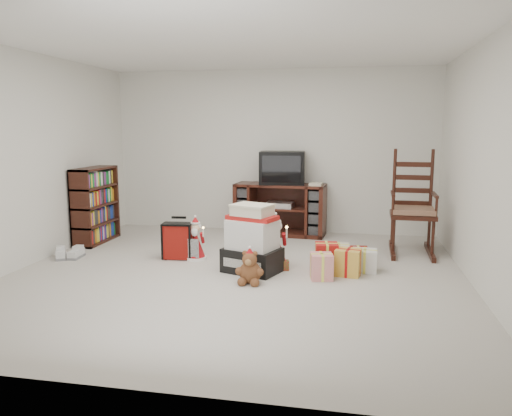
{
  "coord_description": "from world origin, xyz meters",
  "views": [
    {
      "loc": [
        1.25,
        -5.19,
        1.62
      ],
      "look_at": [
        0.12,
        0.6,
        0.66
      ],
      "focal_mm": 35.0,
      "sensor_mm": 36.0,
      "label": 1
    }
  ],
  "objects_px": {
    "sneaker_pair": "(69,254)",
    "crt_television": "(282,168)",
    "rocking_chair": "(412,216)",
    "gift_cluster": "(343,258)",
    "red_suitcase": "(178,241)",
    "bookshelf": "(96,206)",
    "tv_stand": "(280,209)",
    "gift_pile": "(252,243)",
    "teddy_bear": "(250,269)",
    "santa_figurine": "(275,245)",
    "mrs_claus_figurine": "(196,243)"
  },
  "relations": [
    {
      "from": "sneaker_pair",
      "to": "crt_television",
      "type": "bearing_deg",
      "value": 18.17
    },
    {
      "from": "rocking_chair",
      "to": "gift_cluster",
      "type": "height_order",
      "value": "rocking_chair"
    },
    {
      "from": "red_suitcase",
      "to": "bookshelf",
      "type": "bearing_deg",
      "value": 150.14
    },
    {
      "from": "tv_stand",
      "to": "crt_television",
      "type": "relative_size",
      "value": 1.98
    },
    {
      "from": "sneaker_pair",
      "to": "red_suitcase",
      "type": "bearing_deg",
      "value": -10.27
    },
    {
      "from": "gift_pile",
      "to": "crt_television",
      "type": "xyz_separation_m",
      "value": [
        0.04,
        2.05,
        0.69
      ]
    },
    {
      "from": "rocking_chair",
      "to": "teddy_bear",
      "type": "height_order",
      "value": "rocking_chair"
    },
    {
      "from": "teddy_bear",
      "to": "gift_cluster",
      "type": "relative_size",
      "value": 0.33
    },
    {
      "from": "sneaker_pair",
      "to": "gift_cluster",
      "type": "distance_m",
      "value": 3.39
    },
    {
      "from": "rocking_chair",
      "to": "santa_figurine",
      "type": "xyz_separation_m",
      "value": [
        -1.65,
        -0.95,
        -0.24
      ]
    },
    {
      "from": "santa_figurine",
      "to": "teddy_bear",
      "type": "bearing_deg",
      "value": -100.91
    },
    {
      "from": "santa_figurine",
      "to": "bookshelf",
      "type": "bearing_deg",
      "value": 165.39
    },
    {
      "from": "red_suitcase",
      "to": "mrs_claus_figurine",
      "type": "bearing_deg",
      "value": 0.6
    },
    {
      "from": "gift_pile",
      "to": "santa_figurine",
      "type": "height_order",
      "value": "gift_pile"
    },
    {
      "from": "bookshelf",
      "to": "red_suitcase",
      "type": "bearing_deg",
      "value": -24.67
    },
    {
      "from": "tv_stand",
      "to": "teddy_bear",
      "type": "xyz_separation_m",
      "value": [
        0.05,
        -2.48,
        -0.24
      ]
    },
    {
      "from": "tv_stand",
      "to": "sneaker_pair",
      "type": "relative_size",
      "value": 3.67
    },
    {
      "from": "santa_figurine",
      "to": "sneaker_pair",
      "type": "height_order",
      "value": "santa_figurine"
    },
    {
      "from": "tv_stand",
      "to": "gift_cluster",
      "type": "relative_size",
      "value": 1.32
    },
    {
      "from": "gift_pile",
      "to": "teddy_bear",
      "type": "relative_size",
      "value": 2.19
    },
    {
      "from": "bookshelf",
      "to": "gift_pile",
      "type": "distance_m",
      "value": 2.7
    },
    {
      "from": "sneaker_pair",
      "to": "gift_cluster",
      "type": "xyz_separation_m",
      "value": [
        3.39,
        0.18,
        0.07
      ]
    },
    {
      "from": "gift_pile",
      "to": "sneaker_pair",
      "type": "distance_m",
      "value": 2.4
    },
    {
      "from": "gift_pile",
      "to": "teddy_bear",
      "type": "distance_m",
      "value": 0.47
    },
    {
      "from": "gift_pile",
      "to": "teddy_bear",
      "type": "xyz_separation_m",
      "value": [
        0.06,
        -0.43,
        -0.18
      ]
    },
    {
      "from": "tv_stand",
      "to": "sneaker_pair",
      "type": "xyz_separation_m",
      "value": [
        -2.39,
        -1.92,
        -0.34
      ]
    },
    {
      "from": "tv_stand",
      "to": "gift_pile",
      "type": "distance_m",
      "value": 2.05
    },
    {
      "from": "teddy_bear",
      "to": "crt_television",
      "type": "distance_m",
      "value": 2.62
    },
    {
      "from": "bookshelf",
      "to": "teddy_bear",
      "type": "distance_m",
      "value": 2.96
    },
    {
      "from": "red_suitcase",
      "to": "crt_television",
      "type": "xyz_separation_m",
      "value": [
        1.06,
        1.68,
        0.79
      ]
    },
    {
      "from": "gift_pile",
      "to": "mrs_claus_figurine",
      "type": "bearing_deg",
      "value": 173.42
    },
    {
      "from": "tv_stand",
      "to": "bookshelf",
      "type": "distance_m",
      "value": 2.69
    },
    {
      "from": "bookshelf",
      "to": "sneaker_pair",
      "type": "distance_m",
      "value": 1.02
    },
    {
      "from": "red_suitcase",
      "to": "crt_television",
      "type": "height_order",
      "value": "crt_television"
    },
    {
      "from": "tv_stand",
      "to": "gift_pile",
      "type": "bearing_deg",
      "value": -86.13
    },
    {
      "from": "tv_stand",
      "to": "red_suitcase",
      "type": "xyz_separation_m",
      "value": [
        -1.03,
        -1.68,
        -0.16
      ]
    },
    {
      "from": "bookshelf",
      "to": "mrs_claus_figurine",
      "type": "xyz_separation_m",
      "value": [
        1.69,
        -0.65,
        -0.31
      ]
    },
    {
      "from": "santa_figurine",
      "to": "crt_television",
      "type": "height_order",
      "value": "crt_television"
    },
    {
      "from": "bookshelf",
      "to": "teddy_bear",
      "type": "height_order",
      "value": "bookshelf"
    },
    {
      "from": "gift_pile",
      "to": "crt_television",
      "type": "height_order",
      "value": "crt_television"
    },
    {
      "from": "mrs_claus_figurine",
      "to": "gift_cluster",
      "type": "distance_m",
      "value": 1.81
    },
    {
      "from": "bookshelf",
      "to": "santa_figurine",
      "type": "height_order",
      "value": "bookshelf"
    },
    {
      "from": "crt_television",
      "to": "bookshelf",
      "type": "bearing_deg",
      "value": -163.24
    },
    {
      "from": "tv_stand",
      "to": "gift_pile",
      "type": "height_order",
      "value": "tv_stand"
    },
    {
      "from": "rocking_chair",
      "to": "red_suitcase",
      "type": "height_order",
      "value": "rocking_chair"
    },
    {
      "from": "red_suitcase",
      "to": "sneaker_pair",
      "type": "relative_size",
      "value": 1.39
    },
    {
      "from": "mrs_claus_figurine",
      "to": "red_suitcase",
      "type": "bearing_deg",
      "value": -174.21
    },
    {
      "from": "tv_stand",
      "to": "rocking_chair",
      "type": "relative_size",
      "value": 1.0
    },
    {
      "from": "bookshelf",
      "to": "sneaker_pair",
      "type": "xyz_separation_m",
      "value": [
        0.1,
        -0.91,
        -0.46
      ]
    },
    {
      "from": "bookshelf",
      "to": "teddy_bear",
      "type": "bearing_deg",
      "value": -30.01
    }
  ]
}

